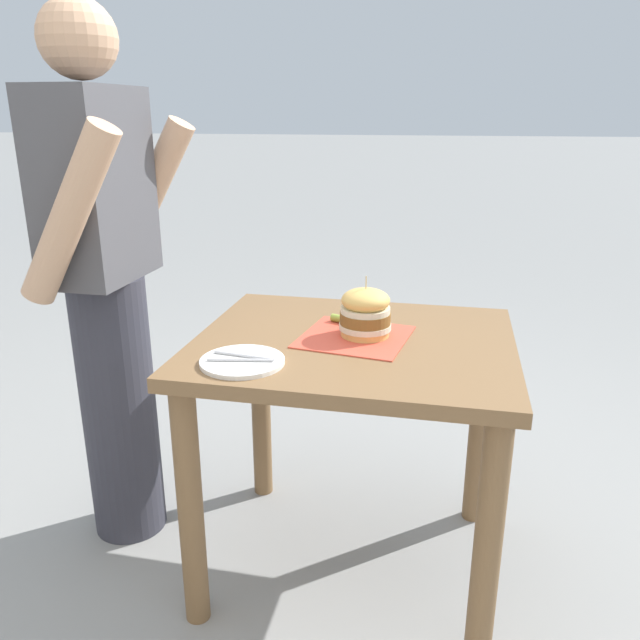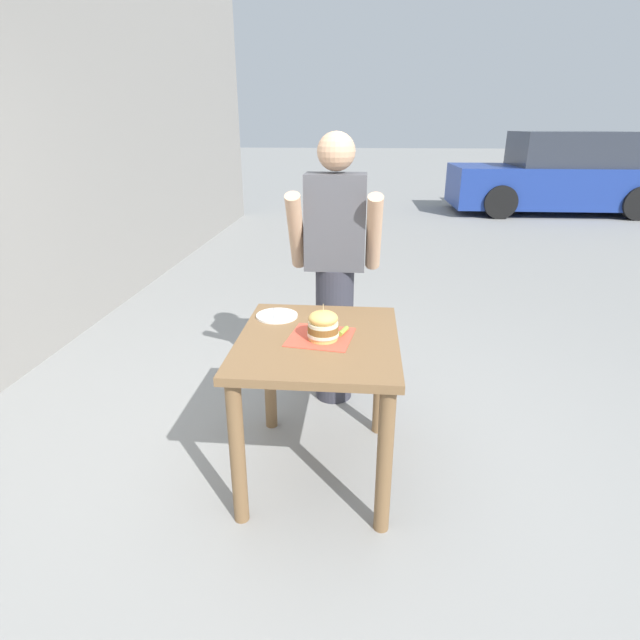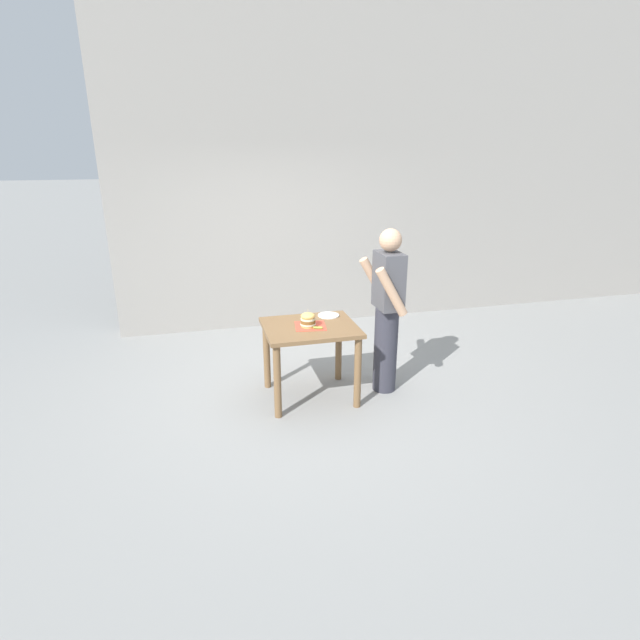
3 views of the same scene
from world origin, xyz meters
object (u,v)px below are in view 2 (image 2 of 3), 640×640
at_px(sandwich, 323,325).
at_px(side_plate_with_forks, 277,316).
at_px(diner_across_table, 335,270).
at_px(patio_table, 318,365).
at_px(parked_car_near_curb, 559,177).
at_px(pickle_spear, 343,331).

relative_size(sandwich, side_plate_with_forks, 0.80).
xyz_separation_m(side_plate_with_forks, diner_across_table, (0.27, 0.53, 0.11)).
height_order(patio_table, side_plate_with_forks, side_plate_with_forks).
bearing_deg(parked_car_near_curb, side_plate_with_forks, -117.20).
relative_size(patio_table, pickle_spear, 10.41).
bearing_deg(sandwich, diner_across_table, 89.64).
bearing_deg(diner_across_table, patio_table, -92.28).
xyz_separation_m(patio_table, side_plate_with_forks, (-0.24, 0.25, 0.16)).
distance_m(pickle_spear, parked_car_near_curb, 9.65).
relative_size(sandwich, diner_across_table, 0.10).
relative_size(side_plate_with_forks, parked_car_near_curb, 0.05).
relative_size(pickle_spear, parked_car_near_curb, 0.02).
distance_m(sandwich, diner_across_table, 0.81).
relative_size(pickle_spear, side_plate_with_forks, 0.39).
xyz_separation_m(pickle_spear, parked_car_near_curb, (4.04, 8.76, -0.06)).
distance_m(sandwich, pickle_spear, 0.13).
bearing_deg(sandwich, side_plate_with_forks, 133.86).
xyz_separation_m(patio_table, sandwich, (0.03, -0.03, 0.22)).
relative_size(patio_table, diner_across_table, 0.53).
xyz_separation_m(patio_table, parked_car_near_curb, (4.16, 8.81, 0.10)).
relative_size(patio_table, sandwich, 5.11).
bearing_deg(parked_car_near_curb, diner_across_table, -117.20).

